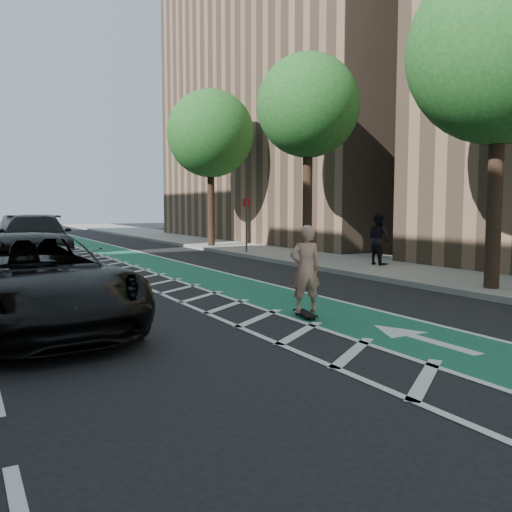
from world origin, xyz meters
TOP-DOWN VIEW (x-y plane):
  - ground at (0.00, 0.00)m, footprint 120.00×120.00m
  - bike_lane at (3.00, 10.00)m, footprint 2.00×90.00m
  - buffer_strip at (1.50, 10.00)m, footprint 1.40×90.00m
  - sidewalk_right at (9.50, 10.00)m, footprint 5.00×90.00m
  - curb_right at (7.05, 10.00)m, footprint 0.12×90.00m
  - building_right_far at (17.50, 20.00)m, footprint 14.00×22.00m
  - tree_r_b at (7.90, 0.00)m, footprint 4.20×4.20m
  - tree_r_c at (7.90, 8.00)m, footprint 4.20×4.20m
  - tree_r_d at (7.90, 16.00)m, footprint 4.20×4.20m
  - sign_post at (7.60, 12.00)m, footprint 0.35×0.08m
  - skateboard at (2.30, -0.37)m, footprint 0.40×0.82m
  - skateboarder at (2.30, -0.37)m, footprint 0.69×0.53m
  - suv_near at (-2.40, 1.23)m, footprint 3.25×6.20m
  - suv_far at (-0.87, 13.32)m, footprint 3.26×6.54m
  - car_grey at (0.20, 29.45)m, footprint 2.19×4.94m
  - pedestrian at (9.11, 5.21)m, footprint 0.69×0.87m
  - barrel_a at (-2.69, 3.00)m, footprint 0.68×0.68m

SIDE VIEW (x-z plane):
  - ground at x=0.00m, z-range 0.00..0.00m
  - buffer_strip at x=1.50m, z-range 0.00..0.01m
  - bike_lane at x=3.00m, z-range 0.00..0.01m
  - sidewalk_right at x=9.50m, z-range 0.00..0.15m
  - curb_right at x=7.05m, z-range 0.00..0.16m
  - skateboard at x=2.30m, z-range 0.03..0.14m
  - barrel_a at x=-2.69m, z-range -0.03..0.91m
  - car_grey at x=0.20m, z-range 0.00..1.58m
  - suv_near at x=-2.40m, z-range 0.00..1.66m
  - suv_far at x=-0.87m, z-range 0.00..1.82m
  - skateboarder at x=2.30m, z-range 0.11..1.78m
  - pedestrian at x=9.11m, z-range 0.15..1.91m
  - sign_post at x=7.60m, z-range 0.11..2.59m
  - tree_r_b at x=7.90m, z-range 1.82..9.72m
  - tree_r_c at x=7.90m, z-range 1.82..9.72m
  - tree_r_d at x=7.90m, z-range 1.82..9.72m
  - building_right_far at x=17.50m, z-range 0.00..19.00m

